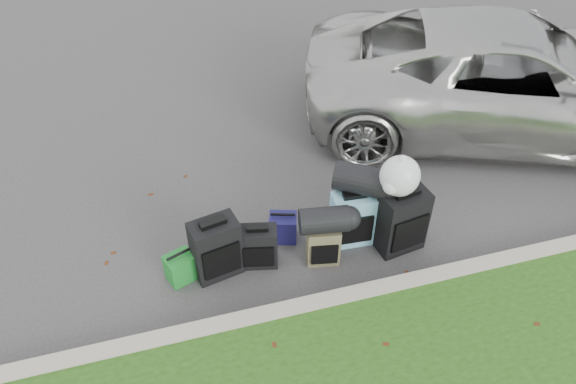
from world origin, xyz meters
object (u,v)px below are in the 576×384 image
object	(u,v)px
suv	(509,77)
suitcase_small_black	(258,247)
suitcase_large_black_right	(402,221)
tote_green	(181,268)
suitcase_large_black_left	(216,248)
tote_navy	(283,228)
suitcase_olive	(323,245)
suitcase_teal	(352,219)

from	to	relation	value
suv	suitcase_small_black	bearing A→B (deg)	134.43
suv	suitcase_large_black_right	xyz separation A→B (m)	(-2.34, -1.82, -0.38)
suv	tote_green	world-z (taller)	suv
suitcase_large_black_left	tote_green	xyz separation A→B (m)	(-0.38, 0.01, -0.19)
suitcase_large_black_right	tote_navy	bearing A→B (deg)	150.22
suitcase_large_black_left	tote_navy	xyz separation A→B (m)	(0.79, 0.29, -0.19)
suitcase_olive	tote_green	size ratio (longest dim) A/B	1.46
suitcase_teal	suitcase_large_black_left	bearing A→B (deg)	-174.00
suv	suitcase_small_black	size ratio (longest dim) A/B	10.95
suitcase_large_black_left	suitcase_olive	world-z (taller)	suitcase_large_black_left
suitcase_small_black	tote_navy	bearing A→B (deg)	52.38
suitcase_large_black_left	tote_navy	distance (m)	0.86
suv	suitcase_olive	world-z (taller)	suv
tote_navy	suitcase_olive	bearing A→B (deg)	-36.32
suitcase_large_black_left	suitcase_small_black	bearing A→B (deg)	-12.33
suv	suitcase_teal	bearing A→B (deg)	140.90
tote_navy	tote_green	bearing A→B (deg)	-149.37
suitcase_small_black	suitcase_large_black_left	bearing A→B (deg)	-167.76
suitcase_small_black	tote_green	xyz separation A→B (m)	(-0.83, 0.01, -0.09)
suitcase_olive	suitcase_small_black	bearing A→B (deg)	178.30
suitcase_large_black_right	tote_green	distance (m)	2.40
suitcase_olive	tote_green	bearing A→B (deg)	-175.39
suitcase_small_black	suitcase_large_black_left	distance (m)	0.45
suitcase_large_black_right	tote_green	size ratio (longest dim) A/B	2.34
suitcase_olive	tote_navy	size ratio (longest dim) A/B	1.47
suitcase_olive	suitcase_large_black_right	xyz separation A→B (m)	(0.88, -0.02, 0.14)
suitcase_small_black	tote_green	size ratio (longest dim) A/B	1.55
tote_navy	suitcase_small_black	bearing A→B (deg)	-123.02
suv	tote_navy	xyz separation A→B (m)	(-3.54, -1.36, -0.60)
suitcase_large_black_right	suitcase_large_black_left	bearing A→B (deg)	166.21
suitcase_large_black_right	suitcase_teal	bearing A→B (deg)	145.82
suitcase_small_black	suitcase_large_black_left	size ratio (longest dim) A/B	0.72
suitcase_large_black_left	tote_green	world-z (taller)	suitcase_large_black_left
suitcase_olive	suitcase_teal	xyz separation A→B (m)	(0.40, 0.21, 0.09)
suitcase_teal	tote_navy	world-z (taller)	suitcase_teal
suitcase_large_black_right	tote_green	xyz separation A→B (m)	(-2.38, 0.18, -0.22)
suv	suitcase_large_black_left	xyz separation A→B (m)	(-4.34, -1.65, -0.41)
suv	suitcase_olive	distance (m)	3.73
suitcase_olive	tote_green	xyz separation A→B (m)	(-1.50, 0.16, -0.07)
suitcase_teal	suitcase_large_black_right	distance (m)	0.53
suv	tote_green	size ratio (longest dim) A/B	16.97
suitcase_teal	tote_green	xyz separation A→B (m)	(-1.90, -0.05, -0.16)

